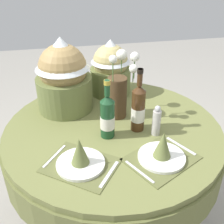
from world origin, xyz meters
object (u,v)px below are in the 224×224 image
flower_vase (119,91)px  wine_bottle_centre (107,116)px  wine_bottle_left (138,108)px  dining_table (113,145)px  gift_tub_back_centre (110,66)px  gift_tub_back_left (63,73)px  place_setting_right (162,152)px  pepper_mill (156,121)px  place_setting_left (80,158)px

flower_vase → wine_bottle_centre: size_ratio=1.22×
wine_bottle_left → wine_bottle_centre: (-0.18, -0.03, -0.01)m
dining_table → gift_tub_back_centre: 0.57m
dining_table → flower_vase: flower_vase is taller
wine_bottle_left → gift_tub_back_left: size_ratio=0.80×
place_setting_right → gift_tub_back_centre: size_ratio=1.07×
flower_vase → wine_bottle_centre: bearing=-117.6°
wine_bottle_left → gift_tub_back_left: (-0.39, 0.34, 0.11)m
dining_table → gift_tub_back_centre: bearing=80.8°
wine_bottle_left → pepper_mill: 0.13m
wine_bottle_centre → place_setting_right: bearing=-47.5°
flower_vase → gift_tub_back_left: gift_tub_back_left is taller
wine_bottle_centre → wine_bottle_left: bearing=9.9°
pepper_mill → gift_tub_back_centre: bearing=104.7°
gift_tub_back_left → gift_tub_back_centre: size_ratio=1.21×
dining_table → wine_bottle_left: bearing=-22.6°
place_setting_right → flower_vase: size_ratio=1.01×
place_setting_left → wine_bottle_centre: size_ratio=1.24×
dining_table → place_setting_left: 0.43m
wine_bottle_centre → pepper_mill: bearing=-7.9°
gift_tub_back_centre → place_setting_left: bearing=-111.5°
wine_bottle_left → dining_table: bearing=157.4°
place_setting_left → wine_bottle_left: bearing=35.1°
place_setting_left → wine_bottle_left: size_ratio=1.13×
dining_table → flower_vase: (0.06, 0.12, 0.31)m
place_setting_left → gift_tub_back_centre: bearing=68.5°
place_setting_right → wine_bottle_left: size_ratio=1.12×
wine_bottle_centre → flower_vase: bearing=62.4°
flower_vase → pepper_mill: 0.30m
pepper_mill → flower_vase: bearing=124.2°
place_setting_left → gift_tub_back_centre: gift_tub_back_centre is taller
place_setting_left → gift_tub_back_centre: (0.30, 0.76, 0.16)m
place_setting_right → pepper_mill: size_ratio=2.29×
place_setting_left → place_setting_right: 0.41m
pepper_mill → wine_bottle_left: bearing=141.9°
wine_bottle_left → wine_bottle_centre: 0.19m
wine_bottle_left → gift_tub_back_left: gift_tub_back_left is taller
wine_bottle_left → place_setting_left: bearing=-144.9°
flower_vase → gift_tub_back_centre: bearing=87.4°
flower_vase → pepper_mill: size_ratio=2.27×
place_setting_right → gift_tub_back_centre: gift_tub_back_centre is taller
place_setting_left → wine_bottle_centre: bearing=51.5°
wine_bottle_left → gift_tub_back_left: 0.53m
pepper_mill → gift_tub_back_centre: gift_tub_back_centre is taller
dining_table → pepper_mill: pepper_mill is taller
flower_vase → gift_tub_back_centre: (0.01, 0.33, 0.04)m
pepper_mill → gift_tub_back_left: gift_tub_back_left is taller
place_setting_right → wine_bottle_left: 0.30m
dining_table → gift_tub_back_centre: gift_tub_back_centre is taller
place_setting_left → gift_tub_back_centre: size_ratio=1.09×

